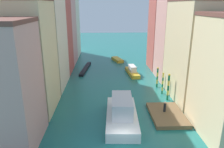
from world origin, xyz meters
TOP-DOWN VIEW (x-y plane):
  - ground_plane at (0.00, 24.50)m, footprint 154.00×154.00m
  - building_left_0 at (-12.62, 1.34)m, footprint 7.03×7.23m
  - building_left_1 at (-12.62, 9.61)m, footprint 7.03×8.40m
  - building_left_2 at (-12.62, 19.28)m, footprint 7.03×10.09m
  - building_left_3 at (-12.62, 28.10)m, footprint 7.03×7.62m
  - building_left_4 at (-12.62, 36.24)m, footprint 7.03×8.67m
  - building_left_5 at (-12.62, 45.33)m, footprint 7.03×9.51m
  - building_right_1 at (12.62, 12.96)m, footprint 7.03×11.66m
  - building_right_2 at (12.62, 22.63)m, footprint 7.03×7.82m
  - building_right_3 at (12.62, 30.55)m, footprint 7.03×7.41m
  - waterfront_dock at (6.65, 6.35)m, footprint 4.46×6.81m
  - person_on_dock at (6.42, 6.84)m, footprint 0.36×0.36m
  - mooring_pole_0 at (8.28, 11.76)m, footprint 0.36×0.36m
  - mooring_pole_1 at (8.09, 14.34)m, footprint 0.29×0.29m
  - mooring_pole_2 at (7.96, 17.54)m, footprint 0.34×0.34m
  - vaporetto_white at (0.30, 5.34)m, footprint 4.43×10.06m
  - gondola_black at (-6.24, 29.50)m, footprint 2.14×10.62m
  - motorboat_0 at (4.40, 25.62)m, footprint 2.53×7.35m
  - motorboat_1 at (1.91, 37.52)m, footprint 3.17×5.41m

SIDE VIEW (x-z plane):
  - ground_plane at x=0.00m, z-range 0.00..0.00m
  - gondola_black at x=-6.24m, z-range 0.00..0.51m
  - waterfront_dock at x=6.65m, z-range 0.00..0.53m
  - motorboat_1 at x=1.91m, z-range 0.00..0.77m
  - motorboat_0 at x=4.40m, z-range -0.29..1.66m
  - person_on_dock at x=6.42m, z-range 0.47..1.91m
  - vaporetto_white at x=0.30m, z-range -0.43..2.92m
  - mooring_pole_1 at x=8.09m, z-range 0.04..3.88m
  - mooring_pole_2 at x=7.96m, z-range 0.05..3.91m
  - mooring_pole_0 at x=8.28m, z-range 0.05..4.51m
  - building_left_0 at x=-12.62m, z-range 0.01..13.48m
  - building_left_1 at x=-12.62m, z-range 0.01..15.87m
  - building_right_1 at x=12.62m, z-range 0.01..15.99m
  - building_left_5 at x=-12.62m, z-range 0.01..16.95m
  - building_left_4 at x=-12.62m, z-range 0.02..17.58m
  - building_right_2 at x=12.62m, z-range 0.01..19.40m
  - building_right_3 at x=12.62m, z-range 0.02..20.02m
  - building_left_3 at x=-12.62m, z-range 0.01..20.36m
  - building_left_2 at x=-12.62m, z-range 0.02..21.29m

